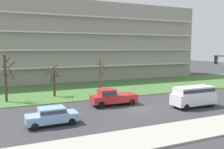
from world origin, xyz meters
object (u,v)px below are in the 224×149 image
tree_far_left (6,77)px  pickup_red_center_right (112,97)px  tree_left (54,81)px  van_white_near_left (194,95)px  sedan_blue_center_left (52,115)px  tree_center (100,74)px

tree_far_left → pickup_red_center_right: bearing=-31.0°
tree_left → pickup_red_center_right: bearing=-55.5°
van_white_near_left → pickup_red_center_right: van_white_near_left is taller
van_white_near_left → sedan_blue_center_left: van_white_near_left is taller
tree_left → sedan_blue_center_left: tree_left is taller
tree_left → van_white_near_left: tree_left is taller
tree_left → pickup_red_center_right: (5.29, -7.69, -1.22)m
van_white_near_left → pickup_red_center_right: 9.31m
tree_far_left → sedan_blue_center_left: 12.03m
tree_far_left → van_white_near_left: 22.48m
tree_far_left → van_white_near_left: tree_far_left is taller
pickup_red_center_right → sedan_blue_center_left: bearing=31.8°
van_white_near_left → tree_left: bearing=137.7°
tree_far_left → tree_left: 6.08m
tree_center → sedan_blue_center_left: size_ratio=1.33×
tree_center → van_white_near_left: bearing=-60.6°
tree_left → sedan_blue_center_left: bearing=-101.1°
van_white_near_left → tree_center: bearing=119.3°
tree_left → tree_center: (6.69, -0.23, 0.60)m
tree_far_left → tree_center: size_ratio=0.99×
van_white_near_left → pickup_red_center_right: size_ratio=0.96×
tree_left → van_white_near_left: (13.44, -12.20, -0.84)m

